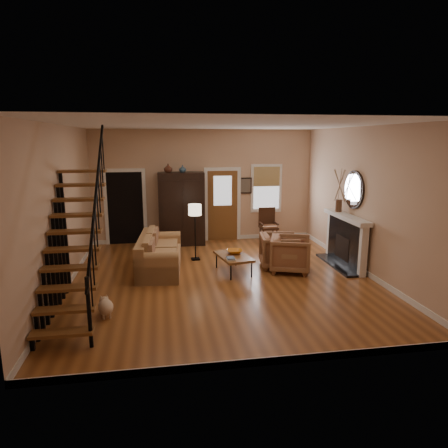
{
  "coord_description": "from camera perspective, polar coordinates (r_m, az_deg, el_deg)",
  "views": [
    {
      "loc": [
        -1.3,
        -8.24,
        3.01
      ],
      "look_at": [
        0.1,
        0.4,
        1.15
      ],
      "focal_mm": 32.0,
      "sensor_mm": 36.0,
      "label": 1
    }
  ],
  "objects": [
    {
      "name": "vase_b",
      "position": [
        11.33,
        -5.94,
        7.86
      ],
      "size": [
        0.2,
        0.2,
        0.21
      ],
      "primitive_type": "imported",
      "color": "#334C60",
      "rests_on": "armoire"
    },
    {
      "name": "books",
      "position": [
        8.85,
        0.96,
        -4.93
      ],
      "size": [
        0.2,
        0.27,
        0.05
      ],
      "primitive_type": null,
      "color": "beige",
      "rests_on": "coffee_table"
    },
    {
      "name": "floor_lamp",
      "position": [
        10.08,
        -4.14,
        -1.2
      ],
      "size": [
        0.35,
        0.35,
        1.43
      ],
      "primitive_type": null,
      "rotation": [
        0.0,
        0.0,
        0.09
      ],
      "color": "black",
      "rests_on": "ground"
    },
    {
      "name": "side_chair",
      "position": [
        11.89,
        6.38,
        -0.22
      ],
      "size": [
        0.54,
        0.54,
        1.02
      ],
      "primitive_type": null,
      "color": "#392012",
      "rests_on": "ground"
    },
    {
      "name": "vase_a",
      "position": [
        11.32,
        -7.99,
        7.9
      ],
      "size": [
        0.24,
        0.24,
        0.25
      ],
      "primitive_type": "imported",
      "color": "#4C2619",
      "rests_on": "armoire"
    },
    {
      "name": "sofa",
      "position": [
        9.46,
        -9.16,
        -4.18
      ],
      "size": [
        1.08,
        2.21,
        0.8
      ],
      "primitive_type": null,
      "rotation": [
        0.0,
        0.0,
        -0.07
      ],
      "color": "#A6794B",
      "rests_on": "ground"
    },
    {
      "name": "bowl",
      "position": [
        9.3,
        1.51,
        -3.96
      ],
      "size": [
        0.36,
        0.36,
        0.09
      ],
      "primitive_type": "imported",
      "color": "#C76D17",
      "rests_on": "coffee_table"
    },
    {
      "name": "coffee_table",
      "position": [
        9.22,
        1.36,
        -5.72
      ],
      "size": [
        0.82,
        1.17,
        0.41
      ],
      "primitive_type": null,
      "rotation": [
        0.0,
        0.0,
        0.2
      ],
      "color": "brown",
      "rests_on": "ground"
    },
    {
      "name": "armoire",
      "position": [
        11.57,
        -6.1,
        2.17
      ],
      "size": [
        1.3,
        0.6,
        2.1
      ],
      "primitive_type": null,
      "color": "black",
      "rests_on": "ground"
    },
    {
      "name": "dog",
      "position": [
        7.32,
        -16.54,
        -11.44
      ],
      "size": [
        0.35,
        0.49,
        0.32
      ],
      "primitive_type": null,
      "rotation": [
        0.0,
        0.0,
        0.24
      ],
      "color": "beige",
      "rests_on": "ground"
    },
    {
      "name": "armchair_left",
      "position": [
        9.39,
        9.48,
        -4.24
      ],
      "size": [
        1.14,
        1.12,
        0.82
      ],
      "primitive_type": "imported",
      "rotation": [
        0.0,
        0.0,
        1.24
      ],
      "color": "brown",
      "rests_on": "ground"
    },
    {
      "name": "fireplace",
      "position": [
        10.05,
        17.21,
        -1.61
      ],
      "size": [
        0.33,
        1.95,
        2.3
      ],
      "color": "black",
      "rests_on": "ground"
    },
    {
      "name": "armchair_right",
      "position": [
        9.65,
        7.89,
        -3.8
      ],
      "size": [
        0.99,
        0.97,
        0.8
      ],
      "primitive_type": "imported",
      "rotation": [
        0.0,
        0.0,
        1.43
      ],
      "color": "brown",
      "rests_on": "ground"
    },
    {
      "name": "staircase",
      "position": [
        7.23,
        -20.83,
        -0.02
      ],
      "size": [
        0.94,
        2.8,
        3.2
      ],
      "primitive_type": null,
      "color": "brown",
      "rests_on": "ground"
    },
    {
      "name": "room",
      "position": [
        10.15,
        -4.1,
        3.44
      ],
      "size": [
        7.0,
        7.33,
        3.3
      ],
      "color": "brown",
      "rests_on": "ground"
    }
  ]
}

